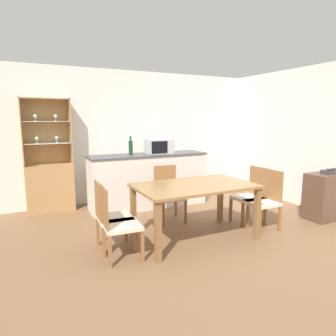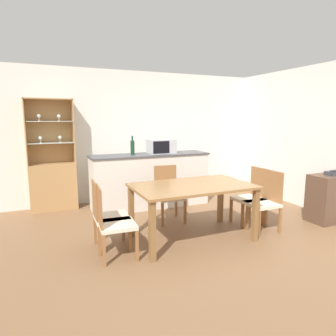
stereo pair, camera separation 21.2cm
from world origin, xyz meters
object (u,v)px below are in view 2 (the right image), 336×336
dining_chair_head_far (168,195)px  dining_chair_side_right_far (251,197)px  dining_chair_side_left_far (108,216)px  microwave (161,146)px  dining_chair_side_right_near (264,202)px  dining_chair_side_left_near (113,223)px  dining_table (192,192)px  telephone (333,173)px  display_cabinet (53,178)px  side_cabinet (328,198)px  wine_bottle (132,147)px

dining_chair_head_far → dining_chair_side_right_far: (1.12, -0.66, 0.00)m
dining_chair_side_left_far → microwave: size_ratio=1.80×
dining_chair_side_right_near → dining_chair_side_left_far: 2.26m
dining_chair_side_right_far → dining_chair_side_left_near: 2.26m
dining_chair_side_right_far → dining_chair_side_left_near: same height
dining_table → dining_chair_side_right_far: bearing=7.4°
dining_chair_head_far → dining_chair_side_left_far: same height
dining_table → dining_chair_side_right_near: (1.12, -0.14, -0.23)m
dining_chair_side_left_near → microwave: 2.38m
dining_table → telephone: size_ratio=7.34×
display_cabinet → side_cabinet: display_cabinet is taller
dining_chair_side_left_near → side_cabinet: bearing=91.8°
dining_table → wine_bottle: 1.77m
dining_chair_head_far → dining_table: bearing=92.8°
dining_chair_side_left_far → wine_bottle: (0.80, 1.53, 0.70)m
display_cabinet → dining_table: display_cabinet is taller
side_cabinet → wine_bottle: bearing=143.6°
side_cabinet → telephone: (0.04, -0.02, 0.41)m
dining_chair_side_right_far → wine_bottle: wine_bottle is taller
display_cabinet → dining_chair_head_far: bearing=-39.8°
dining_table → microwave: microwave is taller
dining_chair_side_right_near → side_cabinet: dining_chair_side_right_near is taller
dining_chair_side_right_far → microwave: (-0.88, 1.53, 0.69)m
dining_chair_head_far → telephone: dining_chair_head_far is taller
display_cabinet → telephone: bearing=-31.6°
microwave → display_cabinet: bearing=165.0°
display_cabinet → wine_bottle: display_cabinet is taller
dining_chair_side_right_near → side_cabinet: bearing=-93.9°
side_cabinet → dining_chair_side_left_near: bearing=178.1°
dining_chair_side_right_near → dining_chair_side_left_far: size_ratio=1.00×
display_cabinet → dining_chair_side_right_far: bearing=-36.3°
dining_table → dining_chair_side_right_near: 1.15m
wine_bottle → telephone: 3.32m
dining_chair_head_far → telephone: 2.61m
microwave → dining_chair_side_right_near: bearing=-64.3°
dining_chair_side_right_far → telephone: size_ratio=4.07×
side_cabinet → dining_chair_side_right_near: bearing=174.7°
dining_chair_side_right_near → telephone: bearing=-94.9°
dining_chair_head_far → microwave: 1.14m
wine_bottle → side_cabinet: (2.62, -1.93, -0.75)m
microwave → wine_bottle: bearing=-179.9°
dining_chair_head_far → dining_chair_side_left_far: size_ratio=1.00×
wine_bottle → dining_chair_side_left_near: bearing=-113.8°
dining_chair_side_right_near → wine_bottle: size_ratio=2.62×
display_cabinet → dining_chair_side_right_near: 3.63m
wine_bottle → side_cabinet: bearing=-36.4°
dining_chair_side_left_near → dining_chair_side_left_far: bearing=-176.3°
dining_chair_side_left_far → microwave: (1.36, 1.53, 0.69)m
dining_chair_side_left_far → microwave: 2.16m
dining_chair_side_left_far → telephone: bearing=85.5°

